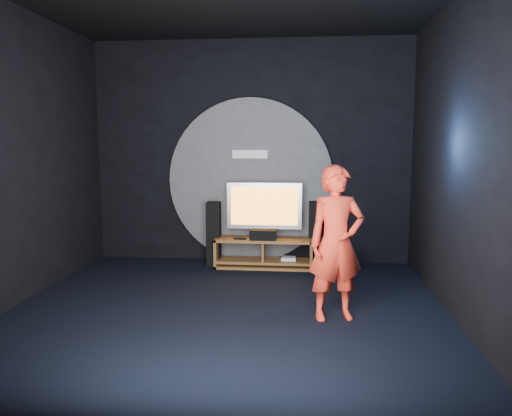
{
  "coord_description": "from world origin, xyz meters",
  "views": [
    {
      "loc": [
        0.89,
        -5.4,
        1.91
      ],
      "look_at": [
        0.23,
        1.05,
        1.05
      ],
      "focal_mm": 35.0,
      "sensor_mm": 36.0,
      "label": 1
    }
  ],
  "objects": [
    {
      "name": "tower_speaker_left",
      "position": [
        -0.53,
        2.09,
        0.5
      ],
      "size": [
        0.2,
        0.22,
        1.0
      ],
      "primitive_type": "cube",
      "color": "black",
      "rests_on": "ground"
    },
    {
      "name": "center_speaker",
      "position": [
        0.25,
        1.93,
        0.53
      ],
      "size": [
        0.4,
        0.15,
        0.15
      ],
      "primitive_type": "cube",
      "color": "black",
      "rests_on": "media_console"
    },
    {
      "name": "tv",
      "position": [
        0.25,
        2.12,
        0.91
      ],
      "size": [
        1.14,
        0.22,
        0.85
      ],
      "color": "#BABBC2",
      "rests_on": "media_console"
    },
    {
      "name": "player",
      "position": [
        1.22,
        -0.1,
        0.84
      ],
      "size": [
        0.7,
        0.55,
        1.67
      ],
      "primitive_type": "imported",
      "rotation": [
        0.0,
        0.0,
        0.28
      ],
      "color": "#FA3822",
      "rests_on": "ground"
    },
    {
      "name": "floor",
      "position": [
        0.0,
        0.0,
        0.0
      ],
      "size": [
        5.0,
        5.0,
        0.0
      ],
      "primitive_type": "plane",
      "color": "black",
      "rests_on": "ground"
    },
    {
      "name": "left_wall",
      "position": [
        -2.5,
        0.0,
        1.75
      ],
      "size": [
        0.04,
        5.0,
        3.5
      ],
      "primitive_type": "cube",
      "color": "black",
      "rests_on": "ground"
    },
    {
      "name": "remote",
      "position": [
        -0.1,
        1.93,
        0.46
      ],
      "size": [
        0.18,
        0.05,
        0.02
      ],
      "primitive_type": "cube",
      "color": "black",
      "rests_on": "media_console"
    },
    {
      "name": "wall_disc_panel",
      "position": [
        0.0,
        2.44,
        1.3
      ],
      "size": [
        2.6,
        0.11,
        2.6
      ],
      "color": "#515156",
      "rests_on": "ground"
    },
    {
      "name": "subwoofer",
      "position": [
        1.3,
        1.61,
        0.18
      ],
      "size": [
        0.33,
        0.33,
        0.36
      ],
      "primitive_type": "cube",
      "color": "black",
      "rests_on": "ground"
    },
    {
      "name": "right_wall",
      "position": [
        2.5,
        0.0,
        1.75
      ],
      "size": [
        0.04,
        5.0,
        3.5
      ],
      "primitive_type": "cube",
      "color": "black",
      "rests_on": "ground"
    },
    {
      "name": "back_wall",
      "position": [
        0.0,
        2.5,
        1.75
      ],
      "size": [
        5.0,
        0.04,
        3.5
      ],
      "primitive_type": "cube",
      "color": "black",
      "rests_on": "ground"
    },
    {
      "name": "tower_speaker_right",
      "position": [
        1.03,
        2.27,
        0.5
      ],
      "size": [
        0.2,
        0.22,
        1.0
      ],
      "primitive_type": "cube",
      "color": "black",
      "rests_on": "ground"
    },
    {
      "name": "media_console",
      "position": [
        0.26,
        2.05,
        0.19
      ],
      "size": [
        1.48,
        0.45,
        0.45
      ],
      "color": "olive",
      "rests_on": "ground"
    },
    {
      "name": "front_wall",
      "position": [
        0.0,
        -2.5,
        1.75
      ],
      "size": [
        5.0,
        0.04,
        3.5
      ],
      "primitive_type": "cube",
      "color": "black",
      "rests_on": "ground"
    }
  ]
}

